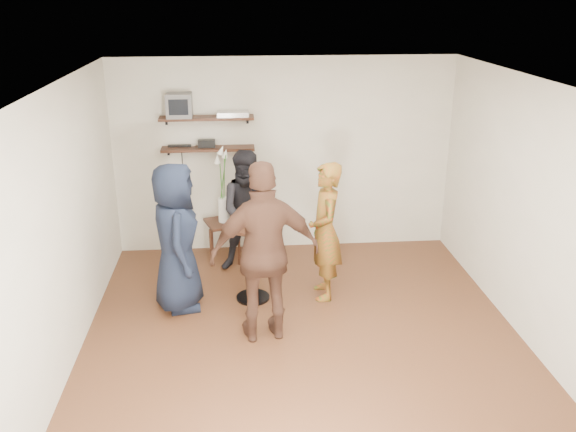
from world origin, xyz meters
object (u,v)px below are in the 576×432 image
(drinks_table, at_px, (252,252))
(person_navy, at_px, (176,238))
(person_plaid, at_px, (325,232))
(radio, at_px, (207,144))
(side_table, at_px, (225,228))
(crt_monitor, at_px, (179,105))
(person_brown, at_px, (265,253))
(dvd_deck, at_px, (233,114))
(person_dark, at_px, (249,211))

(drinks_table, distance_m, person_navy, 0.87)
(drinks_table, distance_m, person_plaid, 0.86)
(radio, relative_size, side_table, 0.39)
(drinks_table, height_order, person_plaid, person_plaid)
(person_plaid, height_order, person_navy, person_navy)
(crt_monitor, height_order, person_brown, crt_monitor)
(radio, height_order, person_plaid, person_plaid)
(person_plaid, xyz_separation_m, person_brown, (-0.72, -0.84, 0.13))
(dvd_deck, relative_size, person_dark, 0.26)
(side_table, xyz_separation_m, person_dark, (0.32, -0.30, 0.33))
(crt_monitor, xyz_separation_m, person_brown, (0.95, -2.24, -1.08))
(person_dark, bearing_deg, dvd_deck, 106.03)
(side_table, xyz_separation_m, drinks_table, (0.33, -1.14, 0.14))
(person_navy, bearing_deg, person_plaid, -93.21)
(side_table, bearing_deg, person_plaid, -43.92)
(crt_monitor, relative_size, person_brown, 0.17)
(crt_monitor, xyz_separation_m, person_dark, (0.84, -0.58, -1.24))
(side_table, bearing_deg, crt_monitor, 151.55)
(radio, height_order, drinks_table, radio)
(radio, distance_m, person_dark, 1.07)
(person_brown, bearing_deg, person_plaid, -138.25)
(drinks_table, xyz_separation_m, person_brown, (0.11, -0.83, 0.35))
(drinks_table, bearing_deg, person_dark, 90.26)
(side_table, bearing_deg, person_brown, -77.39)
(dvd_deck, bearing_deg, radio, 180.00)
(drinks_table, distance_m, person_brown, 0.90)
(crt_monitor, relative_size, person_plaid, 0.20)
(person_plaid, bearing_deg, person_brown, -41.75)
(side_table, relative_size, person_navy, 0.34)
(radio, relative_size, person_navy, 0.13)
(dvd_deck, height_order, drinks_table, dvd_deck)
(person_dark, distance_m, person_navy, 1.25)
(crt_monitor, xyz_separation_m, side_table, (0.52, -0.28, -1.56))
(person_plaid, relative_size, person_navy, 0.96)
(drinks_table, xyz_separation_m, person_dark, (-0.00, 0.83, 0.19))
(crt_monitor, xyz_separation_m, radio, (0.32, 0.00, -0.50))
(side_table, distance_m, person_navy, 1.40)
(crt_monitor, bearing_deg, person_dark, -34.70)
(radio, bearing_deg, side_table, -54.83)
(drinks_table, bearing_deg, side_table, 106.06)
(crt_monitor, height_order, drinks_table, crt_monitor)
(person_brown, bearing_deg, dvd_deck, -90.46)
(radio, xyz_separation_m, person_dark, (0.52, -0.58, -0.74))
(drinks_table, bearing_deg, person_navy, -172.37)
(person_plaid, bearing_deg, person_navy, -86.79)
(side_table, height_order, person_navy, person_navy)
(person_dark, bearing_deg, side_table, 136.74)
(crt_monitor, distance_m, person_navy, 1.93)
(person_navy, bearing_deg, crt_monitor, -7.07)
(radio, xyz_separation_m, person_navy, (-0.30, -1.53, -0.68))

